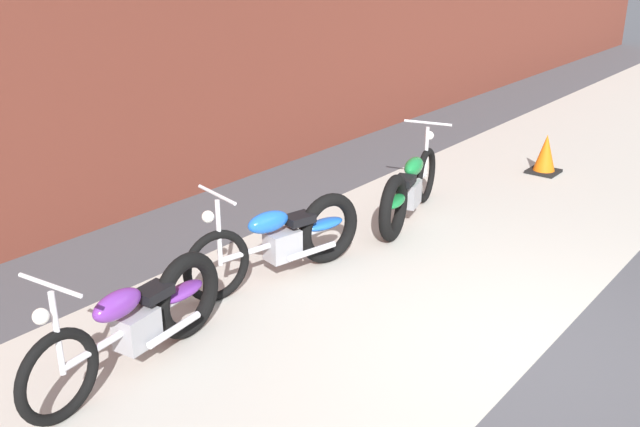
{
  "coord_description": "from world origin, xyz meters",
  "views": [
    {
      "loc": [
        -4.85,
        -1.67,
        3.11
      ],
      "look_at": [
        -0.13,
        2.1,
        0.75
      ],
      "focal_mm": 40.25,
      "sensor_mm": 36.0,
      "label": 1
    }
  ],
  "objects_px": {
    "motorcycle_purple": "(144,318)",
    "traffic_cone": "(545,156)",
    "motorcycle_blue": "(289,238)",
    "motorcycle_green": "(407,191)"
  },
  "relations": [
    {
      "from": "motorcycle_purple",
      "to": "traffic_cone",
      "type": "distance_m",
      "value": 6.52
    },
    {
      "from": "motorcycle_blue",
      "to": "traffic_cone",
      "type": "xyz_separation_m",
      "value": [
        4.65,
        -0.66,
        -0.15
      ]
    },
    {
      "from": "motorcycle_purple",
      "to": "motorcycle_blue",
      "type": "distance_m",
      "value": 1.86
    },
    {
      "from": "traffic_cone",
      "to": "motorcycle_purple",
      "type": "bearing_deg",
      "value": 175.53
    },
    {
      "from": "motorcycle_green",
      "to": "motorcycle_blue",
      "type": "bearing_deg",
      "value": 159.48
    },
    {
      "from": "motorcycle_purple",
      "to": "traffic_cone",
      "type": "height_order",
      "value": "motorcycle_purple"
    },
    {
      "from": "motorcycle_purple",
      "to": "traffic_cone",
      "type": "relative_size",
      "value": 3.64
    },
    {
      "from": "motorcycle_blue",
      "to": "motorcycle_green",
      "type": "bearing_deg",
      "value": -172.89
    },
    {
      "from": "motorcycle_blue",
      "to": "traffic_cone",
      "type": "height_order",
      "value": "motorcycle_blue"
    },
    {
      "from": "motorcycle_green",
      "to": "traffic_cone",
      "type": "bearing_deg",
      "value": -25.39
    }
  ]
}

